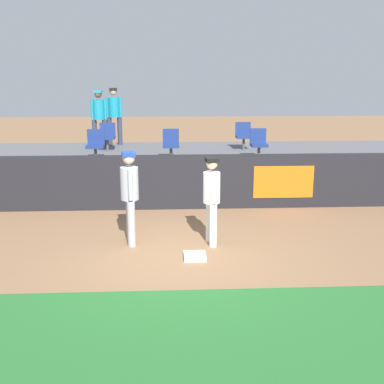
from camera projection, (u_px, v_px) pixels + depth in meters
ground_plane at (179, 256)px, 8.75m from camera, size 60.00×60.00×0.00m
grass_foreground_strip at (185, 339)px, 6.02m from camera, size 18.00×2.80×0.01m
first_base at (195, 256)px, 8.66m from camera, size 0.40×0.40×0.08m
player_fielder_home at (212, 195)px, 9.17m from camera, size 0.37×0.56×1.73m
player_runner_visitor at (130, 191)px, 9.18m from camera, size 0.40×0.51×1.84m
field_wall at (177, 182)px, 11.76m from camera, size 18.00×0.26×1.34m
bleacher_platform at (174, 169)px, 14.29m from camera, size 18.00×4.80×0.98m
seat_back_right at (243, 134)px, 14.82m from camera, size 0.47×0.44×0.84m
seat_front_left at (96, 143)px, 12.86m from camera, size 0.46×0.44×0.84m
seat_front_right at (259, 142)px, 13.08m from camera, size 0.44×0.44×0.84m
seat_back_left at (107, 135)px, 14.61m from camera, size 0.47×0.44×0.84m
seat_front_center at (171, 143)px, 12.96m from camera, size 0.44×0.44×0.84m
spectator_hooded at (99, 115)px, 15.03m from camera, size 0.51×0.35×1.80m
spectator_capped at (114, 112)px, 15.54m from camera, size 0.52×0.40×1.86m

